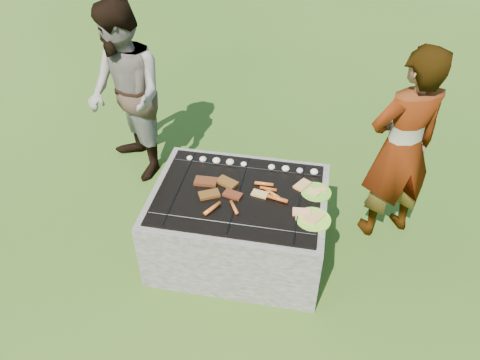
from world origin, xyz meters
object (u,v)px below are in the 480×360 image
object	(u,v)px
fire_pit	(239,225)
cook	(401,149)
bystander	(126,95)
plate_far	(316,192)
plate_near	(313,219)

from	to	relation	value
fire_pit	cook	size ratio (longest dim) A/B	0.79
cook	bystander	distance (m)	2.38
fire_pit	cook	distance (m)	1.37
cook	fire_pit	bearing A→B (deg)	-4.19
plate_far	bystander	xyz separation A→B (m)	(-1.75, 0.76, 0.22)
plate_near	plate_far	bearing A→B (deg)	90.12
fire_pit	plate_far	bearing A→B (deg)	12.40
plate_far	plate_near	xyz separation A→B (m)	(0.00, -0.30, 0.00)
cook	plate_near	bearing A→B (deg)	20.87
bystander	cook	bearing A→B (deg)	36.64
fire_pit	plate_far	size ratio (longest dim) A/B	4.86
plate_near	cook	size ratio (longest dim) A/B	0.16
plate_far	bystander	bearing A→B (deg)	156.64
plate_far	cook	world-z (taller)	cook
fire_pit	bystander	distance (m)	1.58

